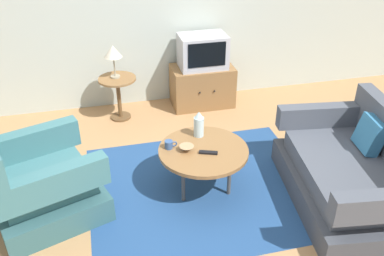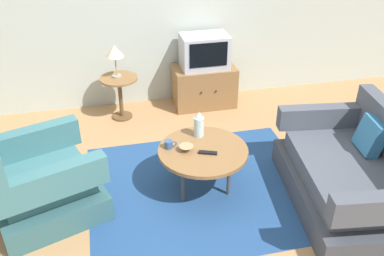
{
  "view_description": "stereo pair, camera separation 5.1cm",
  "coord_description": "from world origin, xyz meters",
  "px_view_note": "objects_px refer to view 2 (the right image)",
  "views": [
    {
      "loc": [
        -0.75,
        -2.96,
        2.61
      ],
      "look_at": [
        0.08,
        0.43,
        0.55
      ],
      "focal_mm": 39.12,
      "sensor_mm": 36.0,
      "label": 1
    },
    {
      "loc": [
        -0.7,
        -2.97,
        2.61
      ],
      "look_at": [
        0.08,
        0.43,
        0.55
      ],
      "focal_mm": 39.12,
      "sensor_mm": 36.0,
      "label": 2
    }
  ],
  "objects_px": {
    "side_table": "(120,89)",
    "vase": "(199,124)",
    "couch": "(353,176)",
    "tv_stand": "(204,86)",
    "armchair": "(38,184)",
    "bowl": "(186,148)",
    "mug": "(169,144)",
    "television": "(204,51)",
    "coffee_table": "(203,152)",
    "tv_remote_dark": "(208,153)",
    "table_lamp": "(115,52)"
  },
  "relations": [
    {
      "from": "side_table",
      "to": "vase",
      "type": "bearing_deg",
      "value": -64.13
    },
    {
      "from": "couch",
      "to": "vase",
      "type": "relative_size",
      "value": 6.22
    },
    {
      "from": "vase",
      "to": "tv_stand",
      "type": "bearing_deg",
      "value": 73.68
    },
    {
      "from": "armchair",
      "to": "bowl",
      "type": "height_order",
      "value": "armchair"
    },
    {
      "from": "vase",
      "to": "bowl",
      "type": "height_order",
      "value": "vase"
    },
    {
      "from": "tv_stand",
      "to": "mug",
      "type": "relative_size",
      "value": 6.8
    },
    {
      "from": "armchair",
      "to": "couch",
      "type": "height_order",
      "value": "armchair"
    },
    {
      "from": "mug",
      "to": "bowl",
      "type": "xyz_separation_m",
      "value": [
        0.15,
        -0.08,
        -0.01
      ]
    },
    {
      "from": "couch",
      "to": "mug",
      "type": "relative_size",
      "value": 13.93
    },
    {
      "from": "tv_stand",
      "to": "bowl",
      "type": "distance_m",
      "value": 1.85
    },
    {
      "from": "mug",
      "to": "television",
      "type": "bearing_deg",
      "value": 65.23
    },
    {
      "from": "armchair",
      "to": "coffee_table",
      "type": "xyz_separation_m",
      "value": [
        1.5,
        0.02,
        0.1
      ]
    },
    {
      "from": "coffee_table",
      "to": "tv_remote_dark",
      "type": "bearing_deg",
      "value": -72.91
    },
    {
      "from": "coffee_table",
      "to": "tv_stand",
      "type": "relative_size",
      "value": 1.05
    },
    {
      "from": "tv_stand",
      "to": "bowl",
      "type": "bearing_deg",
      "value": -109.56
    },
    {
      "from": "armchair",
      "to": "television",
      "type": "relative_size",
      "value": 1.9
    },
    {
      "from": "coffee_table",
      "to": "vase",
      "type": "bearing_deg",
      "value": 85.83
    },
    {
      "from": "side_table",
      "to": "bowl",
      "type": "height_order",
      "value": "side_table"
    },
    {
      "from": "armchair",
      "to": "couch",
      "type": "distance_m",
      "value": 2.84
    },
    {
      "from": "bowl",
      "to": "vase",
      "type": "bearing_deg",
      "value": 52.82
    },
    {
      "from": "tv_stand",
      "to": "bowl",
      "type": "xyz_separation_m",
      "value": [
        -0.62,
        -1.74,
        0.21
      ]
    },
    {
      "from": "vase",
      "to": "mug",
      "type": "xyz_separation_m",
      "value": [
        -0.32,
        -0.15,
        -0.09
      ]
    },
    {
      "from": "armchair",
      "to": "couch",
      "type": "bearing_deg",
      "value": 61.09
    },
    {
      "from": "coffee_table",
      "to": "side_table",
      "type": "distance_m",
      "value": 1.75
    },
    {
      "from": "side_table",
      "to": "tv_stand",
      "type": "xyz_separation_m",
      "value": [
        1.11,
        0.12,
        -0.13
      ]
    },
    {
      "from": "couch",
      "to": "coffee_table",
      "type": "relative_size",
      "value": 1.94
    },
    {
      "from": "tv_stand",
      "to": "television",
      "type": "distance_m",
      "value": 0.48
    },
    {
      "from": "table_lamp",
      "to": "vase",
      "type": "height_order",
      "value": "table_lamp"
    },
    {
      "from": "tv_stand",
      "to": "coffee_table",
      "type": "bearing_deg",
      "value": -104.67
    },
    {
      "from": "couch",
      "to": "bowl",
      "type": "distance_m",
      "value": 1.55
    },
    {
      "from": "armchair",
      "to": "bowl",
      "type": "relative_size",
      "value": 8.3
    },
    {
      "from": "table_lamp",
      "to": "bowl",
      "type": "height_order",
      "value": "table_lamp"
    },
    {
      "from": "armchair",
      "to": "coffee_table",
      "type": "distance_m",
      "value": 1.5
    },
    {
      "from": "couch",
      "to": "table_lamp",
      "type": "height_order",
      "value": "table_lamp"
    },
    {
      "from": "couch",
      "to": "side_table",
      "type": "relative_size",
      "value": 2.99
    },
    {
      "from": "armchair",
      "to": "vase",
      "type": "xyz_separation_m",
      "value": [
        1.52,
        0.26,
        0.26
      ]
    },
    {
      "from": "couch",
      "to": "television",
      "type": "xyz_separation_m",
      "value": [
        -0.84,
        2.24,
        0.46
      ]
    },
    {
      "from": "couch",
      "to": "television",
      "type": "relative_size",
      "value": 2.75
    },
    {
      "from": "television",
      "to": "table_lamp",
      "type": "bearing_deg",
      "value": -175.08
    },
    {
      "from": "television",
      "to": "table_lamp",
      "type": "height_order",
      "value": "television"
    },
    {
      "from": "bowl",
      "to": "tv_remote_dark",
      "type": "distance_m",
      "value": 0.21
    },
    {
      "from": "side_table",
      "to": "mug",
      "type": "relative_size",
      "value": 4.67
    },
    {
      "from": "tv_stand",
      "to": "table_lamp",
      "type": "distance_m",
      "value": 1.28
    },
    {
      "from": "tv_stand",
      "to": "mug",
      "type": "distance_m",
      "value": 1.84
    },
    {
      "from": "couch",
      "to": "tv_remote_dark",
      "type": "distance_m",
      "value": 1.35
    },
    {
      "from": "side_table",
      "to": "bowl",
      "type": "bearing_deg",
      "value": -72.99
    },
    {
      "from": "table_lamp",
      "to": "tv_remote_dark",
      "type": "height_order",
      "value": "table_lamp"
    },
    {
      "from": "coffee_table",
      "to": "television",
      "type": "distance_m",
      "value": 1.84
    },
    {
      "from": "coffee_table",
      "to": "vase",
      "type": "height_order",
      "value": "vase"
    },
    {
      "from": "vase",
      "to": "side_table",
      "type": "bearing_deg",
      "value": 115.87
    }
  ]
}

